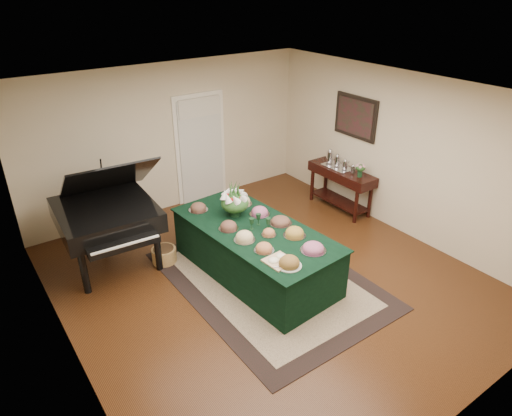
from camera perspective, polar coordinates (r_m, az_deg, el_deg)
ground at (r=6.82m, az=1.48°, el=-8.82°), size 6.00×6.00×0.00m
area_rug at (r=6.80m, az=1.52°, el=-8.90°), size 2.40×3.36×0.01m
kitchen_doorway at (r=8.87m, az=-6.93°, el=7.29°), size 1.05×0.07×2.10m
buffet_table at (r=6.72m, az=-0.15°, el=-5.37°), size 1.43×2.70×0.77m
food_platters at (r=6.50m, az=0.48°, el=-2.21°), size 1.09×2.33×0.12m
cutting_board at (r=5.79m, az=2.79°, el=-6.37°), size 0.36×0.36×0.10m
green_goblets at (r=6.50m, az=0.43°, el=-1.77°), size 0.27×0.26×0.18m
floral_centerpiece at (r=6.77m, az=-2.67°, el=1.01°), size 0.43×0.43×0.43m
grand_piano at (r=7.11m, az=-18.14°, el=-0.67°), size 1.57×1.74×1.70m
wicker_basket at (r=7.27m, az=-11.41°, el=-5.80°), size 0.38×0.38×0.24m
mahogany_sideboard at (r=8.68m, az=10.61°, el=3.68°), size 0.45×1.38×0.80m
tea_service at (r=8.62m, az=10.35°, el=5.67°), size 0.34×0.74×0.30m
pink_bouquet at (r=8.28m, az=12.93°, el=4.86°), size 0.19×0.19×0.25m
wall_painting at (r=8.46m, az=12.34°, el=11.06°), size 0.05×0.95×0.75m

